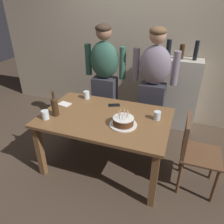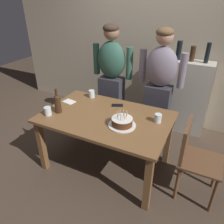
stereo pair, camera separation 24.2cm
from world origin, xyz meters
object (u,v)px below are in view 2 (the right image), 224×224
(water_glass_far, at_px, (48,111))
(person_woman_cardigan, at_px, (159,89))
(water_glass_near, at_px, (158,118))
(napkin_stack, at_px, (69,102))
(wine_bottle, at_px, (58,103))
(person_man_bearded, at_px, (112,81))
(cell_phone, at_px, (117,105))
(birthday_cake, at_px, (122,122))
(dining_chair, at_px, (193,155))
(water_glass_side, at_px, (92,94))

(water_glass_far, xyz_separation_m, person_woman_cardigan, (1.03, 1.03, 0.08))
(water_glass_near, height_order, napkin_stack, water_glass_near)
(wine_bottle, distance_m, person_man_bearded, 0.96)
(person_man_bearded, bearing_deg, napkin_stack, 64.43)
(water_glass_near, relative_size, person_woman_cardigan, 0.06)
(cell_phone, bearing_deg, napkin_stack, 171.87)
(water_glass_near, bearing_deg, wine_bottle, -164.76)
(water_glass_near, height_order, person_woman_cardigan, person_woman_cardigan)
(birthday_cake, bearing_deg, napkin_stack, 165.67)
(water_glass_near, distance_m, person_man_bearded, 1.08)
(wine_bottle, relative_size, person_man_bearded, 0.18)
(wine_bottle, relative_size, dining_chair, 0.35)
(wine_bottle, xyz_separation_m, napkin_stack, (-0.05, 0.28, -0.12))
(water_glass_far, xyz_separation_m, dining_chair, (1.64, 0.31, -0.27))
(water_glass_far, distance_m, person_man_bearded, 1.08)
(water_glass_far, distance_m, napkin_stack, 0.39)
(wine_bottle, bearing_deg, water_glass_far, -121.19)
(birthday_cake, height_order, dining_chair, birthday_cake)
(water_glass_far, bearing_deg, person_man_bearded, 72.80)
(water_glass_far, height_order, water_glass_side, same)
(wine_bottle, distance_m, cell_phone, 0.74)
(water_glass_near, xyz_separation_m, water_glass_side, (-1.00, 0.23, 0.00))
(birthday_cake, relative_size, wine_bottle, 1.00)
(wine_bottle, height_order, dining_chair, wine_bottle)
(cell_phone, height_order, person_man_bearded, person_man_bearded)
(cell_phone, bearing_deg, person_woman_cardigan, 23.08)
(person_man_bearded, bearing_deg, dining_chair, 151.21)
(water_glass_far, distance_m, water_glass_side, 0.68)
(napkin_stack, bearing_deg, dining_chair, -2.96)
(water_glass_side, relative_size, person_woman_cardigan, 0.06)
(napkin_stack, xyz_separation_m, person_man_bearded, (0.31, 0.64, 0.13))
(person_woman_cardigan, distance_m, dining_chair, 1.01)
(water_glass_far, distance_m, dining_chair, 1.69)
(napkin_stack, bearing_deg, person_man_bearded, 64.43)
(water_glass_far, relative_size, dining_chair, 0.12)
(water_glass_near, relative_size, person_man_bearded, 0.06)
(wine_bottle, xyz_separation_m, cell_phone, (0.56, 0.47, -0.12))
(water_glass_near, relative_size, water_glass_far, 0.97)
(birthday_cake, distance_m, water_glass_side, 0.82)
(wine_bottle, relative_size, person_woman_cardigan, 0.18)
(water_glass_near, xyz_separation_m, water_glass_far, (-1.20, -0.42, 0.00))
(water_glass_side, distance_m, dining_chair, 1.50)
(birthday_cake, bearing_deg, dining_chair, 10.13)
(water_glass_far, distance_m, cell_phone, 0.86)
(person_man_bearded, xyz_separation_m, person_woman_cardigan, (0.71, 0.00, 0.00))
(person_woman_cardigan, xyz_separation_m, dining_chair, (0.61, -0.72, -0.36))
(wine_bottle, xyz_separation_m, person_man_bearded, (0.25, 0.92, 0.01))
(person_woman_cardigan, bearing_deg, dining_chair, 130.00)
(napkin_stack, bearing_deg, birthday_cake, -14.33)
(water_glass_side, height_order, wine_bottle, wine_bottle)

